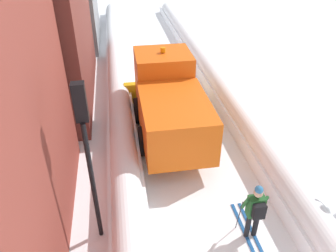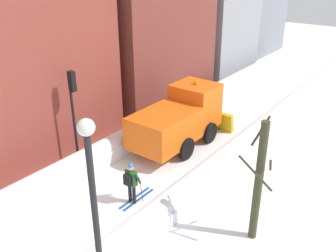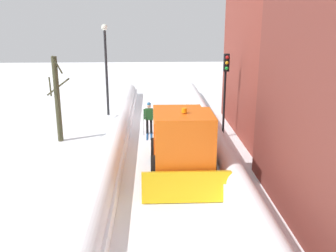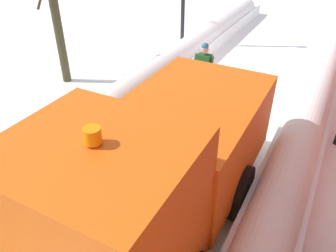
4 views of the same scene
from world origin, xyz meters
TOP-DOWN VIEW (x-y plane):
  - ground_plane at (0.00, 10.00)m, footprint 80.00×80.00m
  - snowbank_left at (-2.43, 10.00)m, footprint 1.10×36.00m
  - snowbank_right at (2.43, 10.00)m, footprint 1.10×36.00m
  - building_brick_near at (-7.79, 3.05)m, footprint 7.56×9.16m
  - plow_truck at (-0.58, 8.16)m, footprint 3.20×5.98m
  - skier at (0.80, 2.88)m, footprint 0.62×1.80m
  - traffic_light_pole at (-3.23, 3.70)m, footprint 0.28×0.42m
  - street_lamp at (3.55, -1.30)m, footprint 0.40×0.40m
  - bare_tree_near at (5.49, 3.94)m, footprint 1.24×1.01m

SIDE VIEW (x-z plane):
  - ground_plane at x=0.00m, z-range 0.00..0.00m
  - snowbank_right at x=2.43m, z-range -0.07..0.96m
  - snowbank_left at x=-2.43m, z-range -0.05..1.07m
  - skier at x=0.80m, z-range 0.10..1.91m
  - plow_truck at x=-0.58m, z-range -0.08..3.04m
  - bare_tree_near at x=5.49m, z-range 0.03..4.54m
  - traffic_light_pole at x=-3.23m, z-range 0.90..5.41m
  - street_lamp at x=3.55m, z-range 0.72..6.59m
  - building_brick_near at x=-7.79m, z-range 0.00..9.80m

